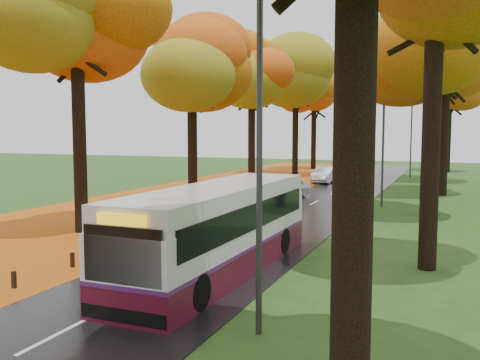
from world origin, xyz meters
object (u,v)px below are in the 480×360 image
Objects in this scene: streetlamp_mid at (379,129)px; car_dark at (334,172)px; car_white at (287,188)px; car_silver at (325,175)px; bus at (219,227)px; streetlamp_near at (249,128)px; streetlamp_far at (409,130)px.

car_dark is (-6.30, 17.25, -4.07)m from streetlamp_mid.
car_silver is at bearing 107.54° from car_white.
bus is at bearing -98.83° from streetlamp_mid.
bus is 2.52× the size of car_silver.
streetlamp_mid is at bearing 90.00° from streetlamp_near.
car_silver is (-6.30, 35.11, -3.97)m from streetlamp_near.
streetlamp_mid is at bearing -63.91° from car_silver.
car_white is (-6.30, 1.64, -3.96)m from streetlamp_mid.
streetlamp_near is 1.94× the size of car_dark.
streetlamp_near is at bearing -90.00° from streetlamp_far.
streetlamp_far is 39.79m from bus.
bus is at bearing 121.65° from streetlamp_near.
car_dark is at bearing -142.95° from streetlamp_far.
streetlamp_near is 1.91× the size of car_white.
car_white reaches higher than car_dark.
bus is (-2.73, 4.43, -3.19)m from streetlamp_near.
streetlamp_far is at bearing 55.12° from car_silver.
streetlamp_mid is at bearing 82.05° from bus.
streetlamp_near is 1.00× the size of streetlamp_far.
bus is at bearing -79.81° from car_dark.
streetlamp_far is at bearing 90.00° from streetlamp_mid.
streetlamp_near is at bearing -90.00° from streetlamp_mid.
car_white reaches higher than car_silver.
streetlamp_mid is 0.74× the size of bus.
streetlamp_far is (0.00, 22.00, 0.00)m from streetlamp_mid.
car_white is at bearing -107.18° from streetlamp_far.
streetlamp_mid and streetlamp_far have the same top height.
streetlamp_far is at bearing 86.94° from bus.
car_white is 1.01× the size of car_dark.
car_white is (-6.30, 23.64, -3.96)m from streetlamp_near.
streetlamp_near is 24.78m from car_white.
streetlamp_far is at bearing 41.39° from car_dark.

